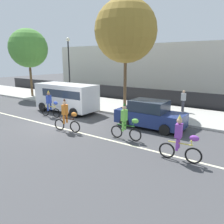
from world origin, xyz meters
name	(u,v)px	position (x,y,z in m)	size (l,w,h in m)	color
ground_plane	(61,125)	(0.00, 0.00, 0.00)	(80.00, 80.00, 0.00)	#424244
road_centre_line	(55,126)	(0.00, -0.50, 0.00)	(36.00, 0.14, 0.01)	beige
sidewalk_curb	(118,106)	(0.00, 6.50, 0.07)	(60.00, 5.00, 0.15)	#ADAAA3
fence_line	(134,95)	(0.00, 9.40, 0.70)	(40.00, 0.08, 1.40)	black
building_backdrop	(163,69)	(-0.66, 18.00, 2.88)	(28.00, 8.00, 5.76)	beige
parade_cyclist_cobalt	(50,105)	(-2.06, 0.93, 0.84)	(1.71, 0.51, 1.92)	black
parade_cyclist_orange	(67,117)	(1.30, -0.72, 0.84)	(1.70, 0.54, 1.92)	black
parade_cyclist_lime	(126,124)	(4.71, 0.07, 0.84)	(1.72, 0.50, 1.92)	black
parade_cyclist_purple	(181,141)	(7.76, -0.79, 0.84)	(1.72, 0.50, 1.92)	black
parked_van_white	(67,96)	(-2.18, 2.70, 1.28)	(5.00, 2.22, 2.18)	white
parked_car_navy	(150,115)	(4.80, 2.68, 0.78)	(4.10, 1.92, 1.64)	navy
street_lamp_post	(69,60)	(-5.36, 6.15, 3.99)	(0.36, 0.36, 5.86)	black
street_tree_near_lamp	(28,48)	(-10.55, 5.51, 5.15)	(3.98, 3.98, 7.00)	brown
street_tree_far_corner	(126,31)	(1.19, 5.72, 6.06)	(4.70, 4.70, 8.27)	brown
pedestrian_onlooker	(183,100)	(5.37, 7.30, 1.01)	(0.32, 0.20, 1.62)	#33333D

